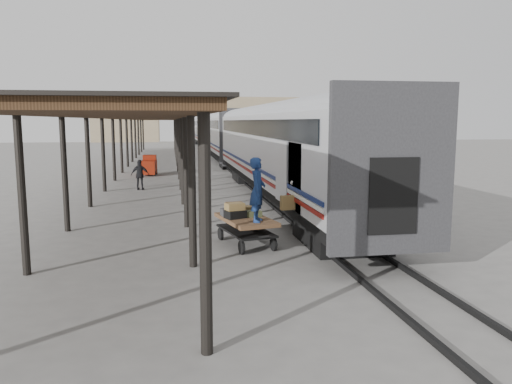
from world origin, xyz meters
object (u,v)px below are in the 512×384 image
object	(u,v)px
luggage_tug	(149,166)
porter	(258,190)
pedestrian	(140,175)
baggage_cart	(246,224)

from	to	relation	value
luggage_tug	porter	xyz separation A→B (m)	(3.99, -21.56, 1.16)
luggage_tug	porter	world-z (taller)	porter
porter	pedestrian	bearing A→B (deg)	33.25
luggage_tug	porter	bearing A→B (deg)	-75.01
porter	luggage_tug	bearing A→B (deg)	27.03
baggage_cart	pedestrian	bearing A→B (deg)	93.66
baggage_cart	luggage_tug	distance (m)	21.24
luggage_tug	porter	distance (m)	21.95
porter	pedestrian	distance (m)	14.53
porter	pedestrian	xyz separation A→B (m)	(-4.17, 13.89, -0.96)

